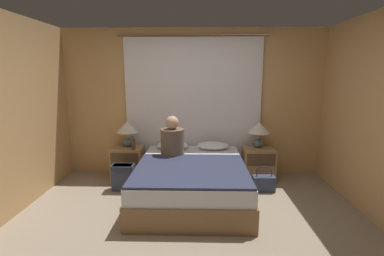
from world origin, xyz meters
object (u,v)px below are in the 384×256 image
(lamp_right, at_px, (259,130))
(pillow_left, at_px, (173,145))
(handbag_on_floor, at_px, (264,183))
(nightstand_left, at_px, (128,163))
(nightstand_right, at_px, (258,164))
(backpack_on_floor, at_px, (123,176))
(beer_bottle_on_left_stand, at_px, (133,144))
(person_left_in_bed, at_px, (172,140))
(bed, at_px, (191,181))
(pillow_right, at_px, (213,146))
(lamp_left, at_px, (127,130))

(lamp_right, height_order, pillow_left, lamp_right)
(lamp_right, xyz_separation_m, handbag_on_floor, (-0.00, -0.52, -0.71))
(nightstand_left, xyz_separation_m, handbag_on_floor, (2.19, -0.45, -0.15))
(nightstand_right, height_order, backpack_on_floor, nightstand_right)
(lamp_right, distance_m, beer_bottle_on_left_stand, 2.07)
(nightstand_right, xyz_separation_m, person_left_in_bed, (-1.40, -0.34, 0.49))
(nightstand_right, xyz_separation_m, beer_bottle_on_left_stand, (-2.06, -0.11, 0.35))
(nightstand_right, bearing_deg, bed, -146.67)
(pillow_right, relative_size, backpack_on_floor, 1.31)
(lamp_right, relative_size, beer_bottle_on_left_stand, 1.96)
(pillow_left, bearing_deg, nightstand_left, -177.58)
(nightstand_right, relative_size, lamp_right, 1.28)
(bed, distance_m, person_left_in_bed, 0.70)
(nightstand_left, distance_m, lamp_right, 2.26)
(lamp_right, bearing_deg, bed, -144.14)
(nightstand_left, distance_m, beer_bottle_on_left_stand, 0.39)
(pillow_right, distance_m, handbag_on_floor, 1.00)
(pillow_left, xyz_separation_m, backpack_on_floor, (-0.72, -0.49, -0.35))
(nightstand_right, bearing_deg, handbag_on_floor, -90.57)
(lamp_left, bearing_deg, beer_bottle_on_left_stand, -53.23)
(lamp_right, relative_size, pillow_right, 0.81)
(pillow_left, distance_m, person_left_in_bed, 0.42)
(pillow_right, bearing_deg, backpack_on_floor, -160.55)
(nightstand_right, height_order, pillow_right, pillow_right)
(lamp_left, relative_size, handbag_on_floor, 1.08)
(lamp_right, xyz_separation_m, beer_bottle_on_left_stand, (-2.06, -0.18, -0.21))
(pillow_left, relative_size, person_left_in_bed, 0.86)
(lamp_left, bearing_deg, pillow_right, -1.57)
(lamp_right, relative_size, backpack_on_floor, 1.07)
(lamp_left, distance_m, pillow_left, 0.80)
(lamp_right, distance_m, person_left_in_bed, 1.46)
(nightstand_right, bearing_deg, person_left_in_bed, -166.27)
(pillow_left, height_order, person_left_in_bed, person_left_in_bed)
(lamp_left, relative_size, lamp_right, 1.00)
(nightstand_right, bearing_deg, lamp_left, 178.14)
(beer_bottle_on_left_stand, bearing_deg, nightstand_left, 140.96)
(person_left_in_bed, bearing_deg, backpack_on_floor, -171.19)
(lamp_right, height_order, beer_bottle_on_left_stand, lamp_right)
(handbag_on_floor, bearing_deg, bed, -166.08)
(pillow_left, distance_m, handbag_on_floor, 1.57)
(pillow_right, bearing_deg, lamp_left, 178.43)
(nightstand_left, height_order, lamp_left, lamp_left)
(lamp_right, xyz_separation_m, pillow_right, (-0.76, -0.04, -0.26))
(nightstand_left, relative_size, pillow_left, 1.04)
(person_left_in_bed, height_order, beer_bottle_on_left_stand, person_left_in_bed)
(nightstand_right, distance_m, beer_bottle_on_left_stand, 2.09)
(lamp_left, height_order, pillow_right, lamp_left)
(pillow_right, height_order, backpack_on_floor, pillow_right)
(bed, relative_size, handbag_on_floor, 4.84)
(nightstand_left, relative_size, nightstand_right, 1.00)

